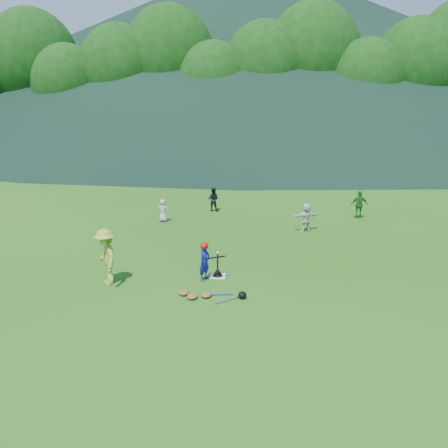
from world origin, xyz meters
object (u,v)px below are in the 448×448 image
Objects in this scene: fielder_c at (359,205)px; equipment_pile at (206,295)px; fielder_b at (213,199)px; home_plate at (218,276)px; fielder_d at (306,217)px; batter_child at (204,262)px; batting_tee at (218,272)px; adult_coach at (106,257)px; fielder_a at (163,210)px.

equipment_pile is (-5.77, -8.56, -0.54)m from fielder_c.
home_plate is at bearing 105.92° from fielder_b.
fielder_b is at bearing -58.77° from fielder_d.
batter_child reaches higher than batting_tee.
fielder_c is (6.51, -0.86, 0.05)m from fielder_b.
adult_coach reaches higher than equipment_pile.
fielder_a is at bearing 56.06° from fielder_b.
fielder_d is 7.15m from equipment_pile.
home_plate is at bearing 37.20° from fielder_d.
home_plate is 0.46× the size of fielder_a.
home_plate is 1.44m from equipment_pile.
batting_tee is (-3.05, -4.93, -0.43)m from fielder_d.
batter_child is 6.22m from fielder_d.
equipment_pile is at bearing 42.04° from fielder_d.
adult_coach is at bearing 99.64° from fielder_a.
adult_coach is 3.03m from equipment_pile.
fielder_d reaches higher than batter_child.
fielder_b is 0.99× the size of fielder_d.
batting_tee is (0.35, 0.28, -0.42)m from batter_child.
fielder_c is (8.63, 7.87, -0.18)m from adult_coach.
equipment_pile is at bearing 44.70° from adult_coach.
fielder_d is (-2.55, -2.21, -0.05)m from fielder_c.
fielder_a is at bearing -30.75° from fielder_d.
batter_child reaches higher than fielder_a.
batter_child is 0.62m from batting_tee.
batter_child is 8.30m from fielder_b.
equipment_pile reaches higher than home_plate.
fielder_c is 10.34m from equipment_pile.
batting_tee is at bearing 37.20° from fielder_d.
batter_child is at bearing 98.46° from equipment_pile.
fielder_d is at bearing -3.75° from batter_child.
fielder_a is 0.80× the size of fielder_c.
batter_child is at bearing -141.17° from home_plate.
adult_coach reaches higher than batter_child.
home_plate is 5.82m from fielder_d.
home_plate is 0.40× the size of fielder_b.
batter_child is at bearing 67.96° from adult_coach.
fielder_a is 5.99m from fielder_d.
batter_child reaches higher than home_plate.
batter_child is at bearing 46.77° from fielder_c.
fielder_d is (6.09, 5.66, -0.23)m from adult_coach.
batting_tee reaches higher than equipment_pile.
home_plate is 0.37× the size of fielder_c.
adult_coach is at bearing 166.35° from equipment_pile.
adult_coach is at bearing -166.36° from home_plate.
home_plate is 6.61m from fielder_a.
adult_coach is (-3.04, -0.74, 0.78)m from home_plate.
batting_tee is at bearing 126.89° from fielder_a.
batter_child is at bearing 123.15° from fielder_a.
adult_coach is at bearing 129.00° from batter_child.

